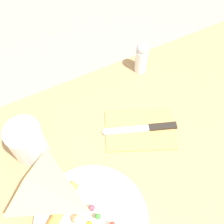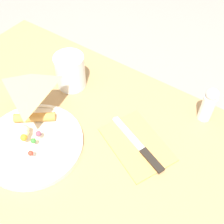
% 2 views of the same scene
% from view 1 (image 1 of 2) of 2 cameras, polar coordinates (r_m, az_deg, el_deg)
% --- Properties ---
extents(dining_table, '(1.16, 0.83, 0.75)m').
position_cam_1_polar(dining_table, '(0.80, 5.34, -19.43)').
color(dining_table, '#A87F51').
rests_on(dining_table, ground_plane).
extents(plate_pizza, '(0.26, 0.26, 0.05)m').
position_cam_1_polar(plate_pizza, '(0.67, -4.36, -20.98)').
color(plate_pizza, silver).
rests_on(plate_pizza, dining_table).
extents(milk_glass, '(0.09, 0.09, 0.11)m').
position_cam_1_polar(milk_glass, '(0.72, -16.87, -5.73)').
color(milk_glass, white).
rests_on(milk_glass, dining_table).
extents(napkin_folded, '(0.22, 0.19, 0.00)m').
position_cam_1_polar(napkin_folded, '(0.77, 5.75, -3.53)').
color(napkin_folded, '#E59E4C').
rests_on(napkin_folded, dining_table).
extents(butter_knife, '(0.20, 0.09, 0.01)m').
position_cam_1_polar(butter_knife, '(0.76, 6.55, -3.28)').
color(butter_knife, black).
rests_on(butter_knife, napkin_folded).
extents(salt_shaker, '(0.04, 0.04, 0.11)m').
position_cam_1_polar(salt_shaker, '(0.85, 6.01, 10.98)').
color(salt_shaker, white).
rests_on(salt_shaker, dining_table).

